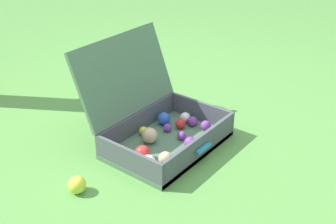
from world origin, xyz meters
name	(u,v)px	position (x,y,z in m)	size (l,w,h in m)	color
ground_plane	(166,146)	(0.00, 0.00, 0.00)	(16.00, 16.00, 0.00)	#569342
open_suitcase	(157,123)	(0.00, 0.06, 0.12)	(0.63, 0.60, 0.54)	#4C7051
stray_ball_on_grass	(77,185)	(-0.55, 0.08, 0.04)	(0.08, 0.08, 0.08)	#CCDB38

